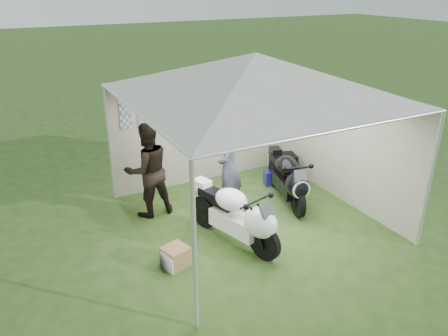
{
  "coord_description": "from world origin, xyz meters",
  "views": [
    {
      "loc": [
        -3.68,
        -5.97,
        4.04
      ],
      "look_at": [
        -0.39,
        0.35,
        0.97
      ],
      "focal_mm": 35.0,
      "sensor_mm": 36.0,
      "label": 1
    }
  ],
  "objects_px": {
    "person_blue_jacket": "(229,167)",
    "crate_1": "(176,256)",
    "equipment_box": "(283,166)",
    "motorcycle_white": "(238,215)",
    "paddock_stand": "(274,177)",
    "person_dark_jacket": "(148,170)",
    "canopy_tent": "(254,79)",
    "motorcycle_black": "(289,178)",
    "crate_0": "(176,258)"
  },
  "relations": [
    {
      "from": "paddock_stand",
      "to": "crate_0",
      "type": "height_order",
      "value": "paddock_stand"
    },
    {
      "from": "motorcycle_black",
      "to": "person_blue_jacket",
      "type": "height_order",
      "value": "person_blue_jacket"
    },
    {
      "from": "person_dark_jacket",
      "to": "motorcycle_white",
      "type": "bearing_deg",
      "value": 115.69
    },
    {
      "from": "person_dark_jacket",
      "to": "person_blue_jacket",
      "type": "xyz_separation_m",
      "value": [
        1.34,
        -0.62,
        0.02
      ]
    },
    {
      "from": "canopy_tent",
      "to": "paddock_stand",
      "type": "xyz_separation_m",
      "value": [
        1.2,
        1.05,
        -2.42
      ]
    },
    {
      "from": "person_dark_jacket",
      "to": "equipment_box",
      "type": "height_order",
      "value": "person_dark_jacket"
    },
    {
      "from": "motorcycle_white",
      "to": "paddock_stand",
      "type": "xyz_separation_m",
      "value": [
        1.82,
        1.67,
        -0.39
      ]
    },
    {
      "from": "canopy_tent",
      "to": "motorcycle_white",
      "type": "distance_m",
      "value": 2.22
    },
    {
      "from": "paddock_stand",
      "to": "person_blue_jacket",
      "type": "xyz_separation_m",
      "value": [
        -1.42,
        -0.63,
        0.76
      ]
    },
    {
      "from": "person_dark_jacket",
      "to": "crate_0",
      "type": "relative_size",
      "value": 4.47
    },
    {
      "from": "motorcycle_white",
      "to": "person_dark_jacket",
      "type": "xyz_separation_m",
      "value": [
        -0.95,
        1.66,
        0.35
      ]
    },
    {
      "from": "paddock_stand",
      "to": "equipment_box",
      "type": "bearing_deg",
      "value": 29.6
    },
    {
      "from": "person_blue_jacket",
      "to": "equipment_box",
      "type": "bearing_deg",
      "value": 153.26
    },
    {
      "from": "person_dark_jacket",
      "to": "crate_1",
      "type": "height_order",
      "value": "person_dark_jacket"
    },
    {
      "from": "motorcycle_white",
      "to": "paddock_stand",
      "type": "distance_m",
      "value": 2.5
    },
    {
      "from": "equipment_box",
      "to": "crate_1",
      "type": "xyz_separation_m",
      "value": [
        -3.33,
        -1.97,
        -0.11
      ]
    },
    {
      "from": "motorcycle_black",
      "to": "equipment_box",
      "type": "bearing_deg",
      "value": 75.04
    },
    {
      "from": "crate_1",
      "to": "motorcycle_white",
      "type": "bearing_deg",
      "value": 4.29
    },
    {
      "from": "canopy_tent",
      "to": "person_blue_jacket",
      "type": "height_order",
      "value": "canopy_tent"
    },
    {
      "from": "person_blue_jacket",
      "to": "canopy_tent",
      "type": "bearing_deg",
      "value": 66.08
    },
    {
      "from": "motorcycle_white",
      "to": "crate_0",
      "type": "distance_m",
      "value": 1.2
    },
    {
      "from": "person_blue_jacket",
      "to": "equipment_box",
      "type": "xyz_separation_m",
      "value": [
        1.81,
        0.84,
        -0.65
      ]
    },
    {
      "from": "motorcycle_white",
      "to": "person_blue_jacket",
      "type": "relative_size",
      "value": 1.06
    },
    {
      "from": "person_blue_jacket",
      "to": "crate_1",
      "type": "bearing_deg",
      "value": -15.37
    },
    {
      "from": "person_dark_jacket",
      "to": "canopy_tent",
      "type": "bearing_deg",
      "value": 142.49
    },
    {
      "from": "canopy_tent",
      "to": "crate_0",
      "type": "relative_size",
      "value": 14.21
    },
    {
      "from": "crate_0",
      "to": "motorcycle_white",
      "type": "bearing_deg",
      "value": 4.95
    },
    {
      "from": "canopy_tent",
      "to": "person_dark_jacket",
      "type": "bearing_deg",
      "value": 146.49
    },
    {
      "from": "motorcycle_white",
      "to": "motorcycle_black",
      "type": "bearing_deg",
      "value": 11.5
    },
    {
      "from": "person_dark_jacket",
      "to": "crate_0",
      "type": "xyz_separation_m",
      "value": [
        -0.18,
        -1.76,
        -0.76
      ]
    },
    {
      "from": "paddock_stand",
      "to": "crate_0",
      "type": "xyz_separation_m",
      "value": [
        -2.95,
        -1.77,
        -0.02
      ]
    },
    {
      "from": "crate_0",
      "to": "paddock_stand",
      "type": "bearing_deg",
      "value": 30.9
    },
    {
      "from": "paddock_stand",
      "to": "person_dark_jacket",
      "type": "height_order",
      "value": "person_dark_jacket"
    },
    {
      "from": "paddock_stand",
      "to": "person_dark_jacket",
      "type": "bearing_deg",
      "value": -179.81
    },
    {
      "from": "canopy_tent",
      "to": "paddock_stand",
      "type": "relative_size",
      "value": 13.77
    },
    {
      "from": "crate_1",
      "to": "person_dark_jacket",
      "type": "bearing_deg",
      "value": 83.99
    },
    {
      "from": "equipment_box",
      "to": "paddock_stand",
      "type": "bearing_deg",
      "value": -150.4
    },
    {
      "from": "motorcycle_white",
      "to": "crate_0",
      "type": "xyz_separation_m",
      "value": [
        -1.13,
        -0.1,
        -0.41
      ]
    },
    {
      "from": "motorcycle_black",
      "to": "paddock_stand",
      "type": "relative_size",
      "value": 4.5
    },
    {
      "from": "equipment_box",
      "to": "person_blue_jacket",
      "type": "bearing_deg",
      "value": -154.96
    },
    {
      "from": "person_dark_jacket",
      "to": "equipment_box",
      "type": "xyz_separation_m",
      "value": [
        3.15,
        0.23,
        -0.63
      ]
    },
    {
      "from": "motorcycle_black",
      "to": "motorcycle_white",
      "type": "bearing_deg",
      "value": -136.87
    },
    {
      "from": "canopy_tent",
      "to": "paddock_stand",
      "type": "height_order",
      "value": "canopy_tent"
    },
    {
      "from": "person_dark_jacket",
      "to": "equipment_box",
      "type": "distance_m",
      "value": 3.22
    },
    {
      "from": "motorcycle_white",
      "to": "crate_1",
      "type": "xyz_separation_m",
      "value": [
        -1.13,
        -0.08,
        -0.38
      ]
    },
    {
      "from": "motorcycle_black",
      "to": "person_dark_jacket",
      "type": "distance_m",
      "value": 2.69
    },
    {
      "from": "motorcycle_white",
      "to": "paddock_stand",
      "type": "height_order",
      "value": "motorcycle_white"
    },
    {
      "from": "crate_1",
      "to": "equipment_box",
      "type": "bearing_deg",
      "value": 30.59
    },
    {
      "from": "motorcycle_white",
      "to": "equipment_box",
      "type": "bearing_deg",
      "value": 24.24
    },
    {
      "from": "equipment_box",
      "to": "crate_0",
      "type": "relative_size",
      "value": 1.33
    }
  ]
}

